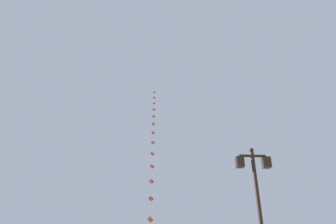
# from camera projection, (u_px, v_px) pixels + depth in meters

# --- Properties ---
(twin_lantern_lamp_post) EXTENTS (1.29, 0.28, 5.24)m
(twin_lantern_lamp_post) POSITION_uv_depth(u_px,v_px,m) (257.00, 192.00, 10.42)
(twin_lantern_lamp_post) COLOR black
(twin_lantern_lamp_post) RESTS_ON ground_plane
(kite_train) EXTENTS (0.55, 19.79, 23.99)m
(kite_train) POSITION_uv_depth(u_px,v_px,m) (153.00, 142.00, 30.61)
(kite_train) COLOR brown
(kite_train) RESTS_ON ground_plane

